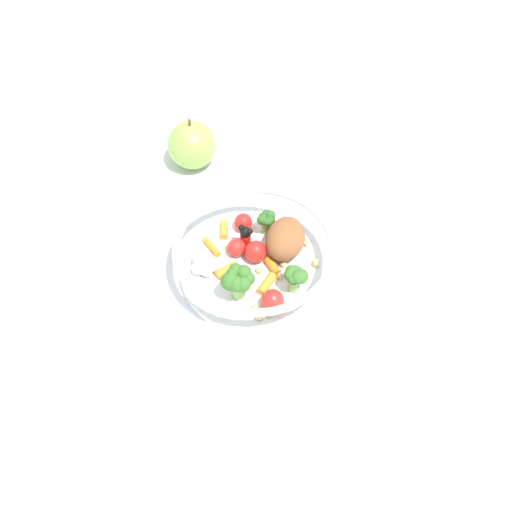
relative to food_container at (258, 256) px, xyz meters
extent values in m
plane|color=white|center=(-0.01, 0.01, -0.03)|extent=(2.40, 2.40, 0.00)
cylinder|color=white|center=(0.00, 0.00, -0.03)|extent=(0.21, 0.21, 0.01)
torus|color=white|center=(0.00, 0.00, 0.02)|extent=(0.22, 0.22, 0.01)
ellipsoid|color=brown|center=(0.00, -0.05, 0.00)|extent=(0.09, 0.09, 0.05)
cylinder|color=#7FAD5B|center=(0.04, -0.04, -0.01)|extent=(0.01, 0.01, 0.02)
sphere|color=#2D6023|center=(0.05, -0.04, 0.01)|extent=(0.02, 0.02, 0.02)
sphere|color=#2D6023|center=(0.05, -0.04, 0.01)|extent=(0.01, 0.01, 0.01)
sphere|color=#2D6023|center=(0.04, -0.04, 0.01)|extent=(0.01, 0.01, 0.01)
sphere|color=#2D6023|center=(0.04, -0.04, 0.01)|extent=(0.01, 0.01, 0.01)
sphere|color=#2D6023|center=(0.04, -0.04, 0.01)|extent=(0.01, 0.01, 0.01)
sphere|color=#2D6023|center=(0.04, -0.05, 0.01)|extent=(0.02, 0.02, 0.02)
sphere|color=#2D6023|center=(0.04, -0.05, 0.01)|extent=(0.01, 0.01, 0.01)
sphere|color=#2D6023|center=(0.05, -0.05, 0.01)|extent=(0.02, 0.02, 0.02)
cylinder|color=#7FAD5B|center=(-0.06, -0.01, -0.01)|extent=(0.01, 0.01, 0.02)
sphere|color=#386B28|center=(-0.05, -0.02, 0.01)|extent=(0.02, 0.02, 0.02)
sphere|color=#386B28|center=(-0.06, -0.01, 0.01)|extent=(0.02, 0.02, 0.02)
sphere|color=#386B28|center=(-0.06, -0.01, 0.01)|extent=(0.01, 0.01, 0.01)
sphere|color=#386B28|center=(-0.07, -0.01, 0.01)|extent=(0.02, 0.02, 0.02)
sphere|color=#386B28|center=(-0.06, -0.02, 0.01)|extent=(0.02, 0.02, 0.02)
sphere|color=#386B28|center=(-0.06, -0.02, 0.01)|extent=(0.02, 0.02, 0.02)
cylinder|color=#8EB766|center=(-0.02, 0.05, -0.01)|extent=(0.02, 0.02, 0.03)
sphere|color=#386B28|center=(-0.02, 0.05, 0.02)|extent=(0.02, 0.02, 0.02)
sphere|color=#386B28|center=(-0.02, 0.05, 0.02)|extent=(0.02, 0.02, 0.02)
sphere|color=#386B28|center=(-0.02, 0.06, 0.02)|extent=(0.02, 0.02, 0.02)
sphere|color=#386B28|center=(-0.03, 0.06, 0.02)|extent=(0.02, 0.02, 0.02)
sphere|color=#386B28|center=(-0.04, 0.05, 0.02)|extent=(0.02, 0.02, 0.02)
sphere|color=#386B28|center=(-0.03, 0.04, 0.02)|extent=(0.02, 0.02, 0.02)
sphere|color=#386B28|center=(-0.03, 0.04, 0.02)|extent=(0.02, 0.02, 0.02)
sphere|color=#386B28|center=(-0.02, 0.05, 0.02)|extent=(0.02, 0.02, 0.02)
sphere|color=white|center=(0.05, 0.06, -0.01)|extent=(0.02, 0.02, 0.02)
sphere|color=white|center=(0.04, 0.07, -0.01)|extent=(0.02, 0.02, 0.02)
sphere|color=white|center=(0.03, 0.07, -0.01)|extent=(0.02, 0.02, 0.02)
sphere|color=white|center=(0.03, 0.06, -0.01)|extent=(0.02, 0.02, 0.02)
sphere|color=white|center=(0.04, 0.06, 0.00)|extent=(0.02, 0.02, 0.02)
cube|color=yellow|center=(0.04, -0.01, -0.02)|extent=(0.02, 0.02, 0.00)
cylinder|color=red|center=(0.04, -0.01, -0.01)|extent=(0.02, 0.02, 0.02)
sphere|color=black|center=(0.04, -0.01, 0.01)|extent=(0.02, 0.02, 0.02)
sphere|color=black|center=(0.03, -0.01, 0.02)|extent=(0.01, 0.01, 0.01)
sphere|color=black|center=(0.04, 0.00, 0.02)|extent=(0.01, 0.01, 0.01)
cylinder|color=orange|center=(0.06, 0.04, -0.02)|extent=(0.04, 0.01, 0.01)
cylinder|color=orange|center=(-0.04, 0.01, -0.01)|extent=(0.03, 0.04, 0.01)
cylinder|color=orange|center=(0.01, 0.04, -0.01)|extent=(0.01, 0.03, 0.01)
cylinder|color=orange|center=(-0.02, -0.01, -0.01)|extent=(0.03, 0.02, 0.01)
cylinder|color=orange|center=(0.08, 0.00, -0.02)|extent=(0.03, 0.03, 0.01)
sphere|color=red|center=(0.01, 0.00, -0.01)|extent=(0.03, 0.03, 0.03)
sphere|color=red|center=(0.03, 0.01, -0.01)|extent=(0.03, 0.03, 0.03)
sphere|color=red|center=(0.07, -0.02, -0.01)|extent=(0.03, 0.03, 0.03)
sphere|color=red|center=(-0.07, 0.02, -0.01)|extent=(0.03, 0.03, 0.03)
sphere|color=#D1B775|center=(-0.02, -0.03, -0.02)|extent=(0.01, 0.01, 0.01)
sphere|color=tan|center=(-0.07, 0.04, -0.02)|extent=(0.01, 0.01, 0.01)
sphere|color=#D1B775|center=(0.05, 0.02, -0.02)|extent=(0.01, 0.01, 0.01)
sphere|color=#D1B775|center=(-0.07, 0.05, -0.01)|extent=(0.01, 0.01, 0.01)
sphere|color=tan|center=(0.05, -0.01, -0.02)|extent=(0.01, 0.01, 0.01)
sphere|color=tan|center=(-0.05, -0.06, -0.02)|extent=(0.01, 0.01, 0.01)
sphere|color=#D1B775|center=(-0.05, 0.02, -0.02)|extent=(0.01, 0.01, 0.01)
sphere|color=#D1B775|center=(-0.01, 0.00, -0.02)|extent=(0.01, 0.01, 0.01)
sphere|color=#D1B775|center=(-0.01, -0.08, -0.02)|extent=(0.01, 0.01, 0.01)
sphere|color=#D1B775|center=(-0.06, 0.04, -0.02)|extent=(0.01, 0.01, 0.01)
sphere|color=tan|center=(-0.04, -0.01, -0.02)|extent=(0.01, 0.01, 0.01)
sphere|color=#8CB74C|center=(0.24, -0.04, 0.01)|extent=(0.08, 0.08, 0.08)
cylinder|color=brown|center=(0.24, -0.04, 0.05)|extent=(0.00, 0.00, 0.01)
camera|label=1|loc=(-0.39, 0.28, 0.62)|focal=41.01mm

